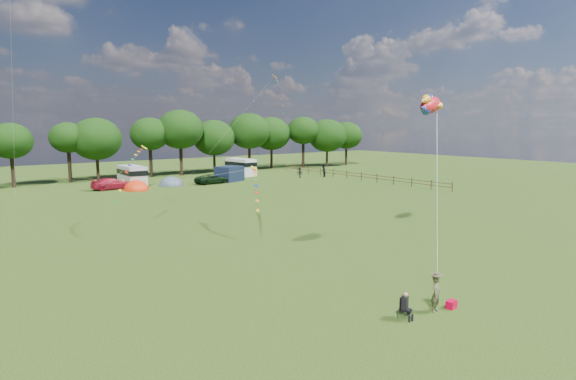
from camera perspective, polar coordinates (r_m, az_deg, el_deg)
ground_plane at (r=24.88m, az=11.36°, el=-11.20°), size 180.00×180.00×0.00m
tree_line at (r=74.19m, az=-18.99°, el=6.09°), size 102.98×10.98×10.27m
fence at (r=70.90m, az=7.82°, el=1.80°), size 0.12×33.12×1.20m
car_c at (r=63.42m, az=-20.16°, el=0.71°), size 4.89×2.25×1.44m
car_d at (r=66.18m, az=-9.03°, el=1.31°), size 4.97×2.67×1.30m
campervan_c at (r=66.01m, az=-18.00°, el=1.68°), size 2.33×5.42×2.65m
campervan_d at (r=76.14m, az=-5.62°, el=2.80°), size 2.78×5.60×2.65m
tent_orange at (r=61.89m, az=-17.53°, el=0.01°), size 3.06×3.35×2.40m
tent_greyblue at (r=65.25m, az=-13.67°, el=0.54°), size 3.17×3.47×2.36m
awning_navy at (r=68.63m, az=-6.98°, el=1.93°), size 4.13×3.75×2.12m
kite_flyer at (r=22.06m, az=17.16°, el=-11.69°), size 0.68×0.56×1.61m
camp_chair at (r=21.02m, az=13.65°, el=-12.88°), size 0.61×0.63×1.16m
kite_bag at (r=22.90m, az=18.81°, el=-12.71°), size 0.54×0.40×0.35m
fish_kite at (r=35.36m, az=16.39°, el=9.65°), size 3.34×1.83×1.75m
streamer_kite_b at (r=38.42m, az=-17.84°, el=3.04°), size 4.16×4.63×3.77m
streamer_kite_c at (r=36.77m, az=-3.88°, el=1.13°), size 3.17×4.95×2.80m
walker_a at (r=73.42m, az=4.20°, el=2.27°), size 1.11×0.95×1.94m
walker_b at (r=72.47m, az=1.39°, el=2.07°), size 1.04×0.53×1.57m
streamer_kite_d at (r=50.50m, az=-1.18°, el=12.09°), size 2.64×5.13×4.29m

